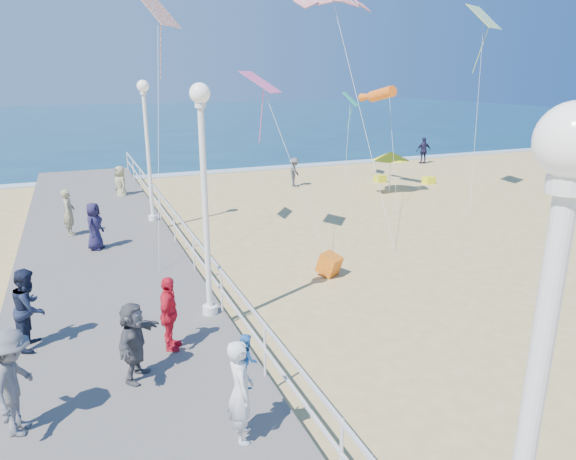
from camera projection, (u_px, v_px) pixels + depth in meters
name	position (u px, v px, depth m)	size (l,w,h in m)	color
ground	(398.00, 294.00, 14.36)	(160.00, 160.00, 0.00)	tan
ocean	(132.00, 120.00, 71.82)	(160.00, 90.00, 0.05)	#0C3049
surf_line	(212.00, 172.00, 32.47)	(160.00, 1.20, 0.04)	white
boardwalk	(117.00, 338.00, 11.54)	(5.00, 44.00, 0.40)	slate
railing	(221.00, 278.00, 12.14)	(0.05, 42.00, 0.55)	white
lamp_post_near	(530.00, 422.00, 3.38)	(0.44, 0.44, 5.32)	white
lamp_post_mid	(204.00, 179.00, 11.33)	(0.44, 0.44, 5.32)	white
lamp_post_far	(147.00, 137.00, 19.29)	(0.44, 0.44, 5.32)	white
woman_holding_toddler	(241.00, 391.00, 7.81)	(0.62, 0.41, 1.69)	silver
toddler_held	(246.00, 359.00, 7.87)	(0.41, 0.32, 0.85)	#3883D3
spectator_2	(14.00, 383.00, 7.95)	(1.14, 0.66, 1.77)	#5B5C60
spectator_3	(169.00, 314.00, 10.45)	(0.93, 0.39, 1.59)	red
spectator_4	(94.00, 226.00, 16.62)	(0.76, 0.50, 1.56)	#1F1B3C
spectator_5	(134.00, 342.00, 9.42)	(1.42, 0.45, 1.53)	#4F4F53
spectator_6	(69.00, 213.00, 18.08)	(0.61, 0.40, 1.66)	gray
spectator_7	(29.00, 308.00, 10.57)	(0.83, 0.65, 1.72)	#181F36
beach_walker_a	(294.00, 172.00, 28.06)	(1.03, 0.59, 1.60)	#525257
beach_walker_b	(424.00, 151.00, 35.47)	(1.06, 0.44, 1.81)	#1E1A3B
beach_walker_c	(121.00, 185.00, 24.37)	(0.88, 0.57, 1.79)	tan
box_kite	(329.00, 266.00, 15.57)	(0.55, 0.55, 0.60)	red
beach_umbrella	(391.00, 156.00, 26.38)	(1.90, 1.90, 2.14)	white
beach_chair_left	(380.00, 179.00, 29.45)	(0.55, 0.55, 0.40)	yellow
beach_chair_right	(429.00, 180.00, 28.99)	(0.55, 0.55, 0.40)	#F6FF1A
kite_windsock	(382.00, 94.00, 25.95)	(0.56, 0.56, 2.62)	orange
kite_diamond_pink	(261.00, 82.00, 17.12)	(1.31, 1.31, 0.02)	#E85596
kite_diamond_multi	(484.00, 17.00, 23.34)	(1.58, 1.58, 0.02)	blue
kite_diamond_green	(350.00, 99.00, 28.94)	(1.10, 1.10, 0.02)	#28BC7F
kite_diamond_redwhite	(158.00, 10.00, 16.38)	(1.38, 1.38, 0.02)	#CA4017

